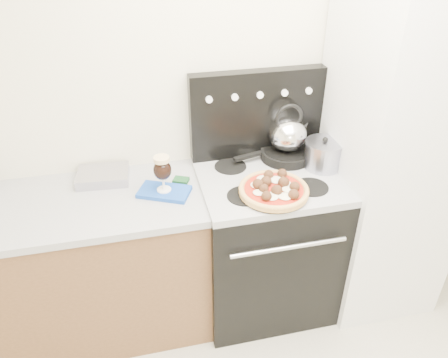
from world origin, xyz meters
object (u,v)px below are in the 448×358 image
object	(u,v)px
stock_pot	(323,155)
pizza	(274,189)
stove_body	(265,244)
tea_kettle	(288,132)
beer_glass	(163,174)
skillet	(286,154)
oven_mitt	(164,192)
base_cabinet	(74,272)
pizza_pan	(273,194)
fridge	(389,160)

from	to	relation	value
stock_pot	pizza	bearing A→B (deg)	-150.19
stove_body	tea_kettle	distance (m)	0.69
pizza	tea_kettle	xyz separation A→B (m)	(0.19, 0.34, 0.13)
stove_body	beer_glass	size ratio (longest dim) A/B	4.42
beer_glass	skillet	distance (m)	0.75
oven_mitt	skillet	distance (m)	0.75
stove_body	beer_glass	world-z (taller)	beer_glass
base_cabinet	stove_body	world-z (taller)	stove_body
pizza_pan	skillet	bearing A→B (deg)	61.03
pizza_pan	skillet	distance (m)	0.39
base_cabinet	beer_glass	size ratio (longest dim) A/B	7.28
beer_glass	stock_pot	xyz separation A→B (m)	(0.89, 0.04, -0.03)
fridge	pizza_pan	bearing A→B (deg)	-169.06
tea_kettle	stove_body	bearing A→B (deg)	-147.73
beer_glass	skillet	size ratio (longest dim) A/B	0.68
skillet	pizza_pan	bearing A→B (deg)	-118.97
base_cabinet	beer_glass	xyz separation A→B (m)	(0.53, -0.03, 0.59)
base_cabinet	skillet	xyz separation A→B (m)	(1.26, 0.15, 0.52)
beer_glass	pizza_pan	distance (m)	0.57
oven_mitt	base_cabinet	bearing A→B (deg)	176.81
skillet	pizza	bearing A→B (deg)	-118.97
stove_body	oven_mitt	xyz separation A→B (m)	(-0.57, -0.00, 0.47)
fridge	pizza	size ratio (longest dim) A/B	5.38
oven_mitt	beer_glass	distance (m)	0.11
base_cabinet	fridge	distance (m)	1.88
base_cabinet	pizza	bearing A→B (deg)	-10.13
oven_mitt	skillet	bearing A→B (deg)	13.85
oven_mitt	skillet	xyz separation A→B (m)	(0.73, 0.18, 0.04)
base_cabinet	fridge	world-z (taller)	fridge
fridge	pizza_pan	distance (m)	0.75
tea_kettle	skillet	bearing A→B (deg)	164.13
base_cabinet	pizza	size ratio (longest dim) A/B	4.11
fridge	skillet	bearing A→B (deg)	159.87
fridge	skillet	xyz separation A→B (m)	(-0.54, 0.20, -0.00)
oven_mitt	stock_pot	size ratio (longest dim) A/B	1.28
stove_body	pizza	bearing A→B (deg)	-101.03
oven_mitt	pizza	bearing A→B (deg)	-16.74
oven_mitt	stock_pot	world-z (taller)	stock_pot
pizza_pan	tea_kettle	world-z (taller)	tea_kettle
pizza	tea_kettle	distance (m)	0.41
base_cabinet	stock_pot	size ratio (longest dim) A/B	7.16
stove_body	skillet	size ratio (longest dim) A/B	3.00
fridge	oven_mitt	xyz separation A→B (m)	(-1.27, 0.02, -0.04)
stove_body	pizza_pan	xyz separation A→B (m)	(-0.03, -0.17, 0.49)
base_cabinet	pizza_pan	xyz separation A→B (m)	(1.07, -0.19, 0.50)
stock_pot	skillet	bearing A→B (deg)	139.46
fridge	pizza_pan	xyz separation A→B (m)	(-0.73, -0.14, -0.02)
oven_mitt	tea_kettle	world-z (taller)	tea_kettle
stock_pot	oven_mitt	bearing A→B (deg)	-177.44
fridge	tea_kettle	world-z (taller)	fridge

